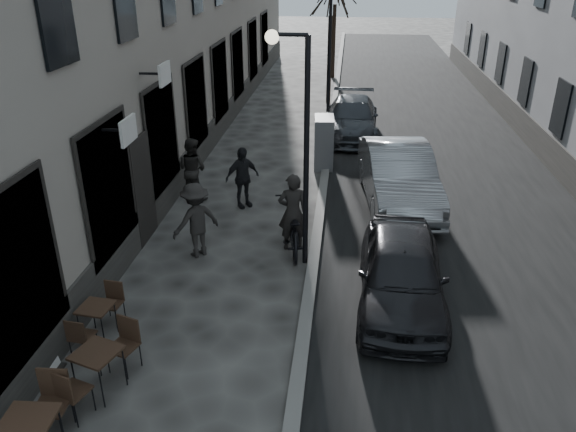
% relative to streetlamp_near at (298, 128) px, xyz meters
% --- Properties ---
extents(road, '(7.30, 60.00, 0.00)m').
position_rel_streetlamp_near_xyz_m(road, '(4.02, 10.00, -3.16)').
color(road, black).
rests_on(road, ground).
extents(kerb, '(0.25, 60.00, 0.12)m').
position_rel_streetlamp_near_xyz_m(kerb, '(0.37, 10.00, -3.10)').
color(kerb, slate).
rests_on(kerb, ground).
extents(streetlamp_near, '(0.90, 0.28, 5.09)m').
position_rel_streetlamp_near_xyz_m(streetlamp_near, '(0.00, 0.00, 0.00)').
color(streetlamp_near, black).
rests_on(streetlamp_near, ground).
extents(streetlamp_far, '(0.90, 0.28, 5.09)m').
position_rel_streetlamp_near_xyz_m(streetlamp_far, '(0.00, 12.00, 0.00)').
color(streetlamp_far, black).
rests_on(streetlamp_far, ground).
extents(bistro_set_b, '(0.91, 1.64, 0.94)m').
position_rel_streetlamp_near_xyz_m(bistro_set_b, '(-2.75, -4.50, -2.68)').
color(bistro_set_b, '#322216').
rests_on(bistro_set_b, ground).
extents(bistro_set_c, '(0.62, 1.40, 0.81)m').
position_rel_streetlamp_near_xyz_m(bistro_set_c, '(-3.35, -3.17, -2.74)').
color(bistro_set_c, '#322216').
rests_on(bistro_set_c, ground).
extents(sign_board, '(0.36, 0.61, 1.04)m').
position_rel_streetlamp_near_xyz_m(sign_board, '(-3.84, -4.25, -2.74)').
color(sign_board, black).
rests_on(sign_board, ground).
extents(utility_cabinet, '(0.68, 1.15, 1.66)m').
position_rel_streetlamp_near_xyz_m(utility_cabinet, '(0.27, 6.37, -2.33)').
color(utility_cabinet, slate).
rests_on(utility_cabinet, ground).
extents(bicycle, '(1.11, 2.29, 1.16)m').
position_rel_streetlamp_near_xyz_m(bicycle, '(-0.18, 0.64, -2.58)').
color(bicycle, black).
rests_on(bicycle, ground).
extents(cyclist_rider, '(0.75, 0.56, 1.89)m').
position_rel_streetlamp_near_xyz_m(cyclist_rider, '(-0.18, 0.64, -2.22)').
color(cyclist_rider, black).
rests_on(cyclist_rider, ground).
extents(pedestrian_near, '(1.06, 0.95, 1.80)m').
position_rel_streetlamp_near_xyz_m(pedestrian_near, '(-3.29, 3.33, -2.26)').
color(pedestrian_near, '#272421').
rests_on(pedestrian_near, ground).
extents(pedestrian_mid, '(1.29, 1.27, 1.78)m').
position_rel_streetlamp_near_xyz_m(pedestrian_mid, '(-2.34, 0.10, -2.27)').
color(pedestrian_mid, '#272422').
rests_on(pedestrian_mid, ground).
extents(pedestrian_far, '(1.05, 0.95, 1.71)m').
position_rel_streetlamp_near_xyz_m(pedestrian_far, '(-1.79, 2.94, -2.30)').
color(pedestrian_far, black).
rests_on(pedestrian_far, ground).
extents(car_near, '(1.85, 4.24, 1.42)m').
position_rel_streetlamp_near_xyz_m(car_near, '(2.19, -1.45, -2.45)').
color(car_near, black).
rests_on(car_near, ground).
extents(car_mid, '(2.20, 5.12, 1.64)m').
position_rel_streetlamp_near_xyz_m(car_mid, '(2.47, 3.63, -2.34)').
color(car_mid, '#919499').
rests_on(car_mid, ground).
extents(car_far, '(2.05, 4.84, 1.39)m').
position_rel_streetlamp_near_xyz_m(car_far, '(1.17, 9.98, -2.46)').
color(car_far, '#31353A').
rests_on(car_far, ground).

